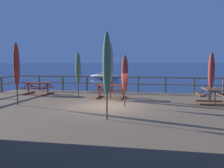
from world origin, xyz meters
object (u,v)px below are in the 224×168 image
Objects in this scene: picnic_table_front_right at (212,93)px; patio_umbrella_tall_back_right at (125,74)px; patio_umbrella_short_back at (111,63)px; patio_umbrella_short_front at (107,64)px; patio_umbrella_short_mid at (211,71)px; sailboat_distant at (105,76)px; patio_umbrella_tall_back_left at (16,65)px; picnic_table_back_right at (111,89)px; picnic_table_back_left at (38,86)px; patio_umbrella_tall_front at (78,69)px.

patio_umbrella_tall_back_right is at bearing -157.49° from picnic_table_front_right.
patio_umbrella_short_front is at bearing -80.03° from patio_umbrella_short_back.
sailboat_distant is (-11.85, 28.29, -2.07)m from patio_umbrella_short_mid.
sailboat_distant is (-11.91, 28.29, -0.93)m from picnic_table_front_right.
patio_umbrella_short_front is at bearing -95.00° from patio_umbrella_tall_back_right.
patio_umbrella_tall_back_left is 1.25× the size of patio_umbrella_tall_back_right.
patio_umbrella_tall_back_right is at bearing 85.00° from patio_umbrella_short_front.
patio_umbrella_short_front reaches higher than picnic_table_back_right.
sailboat_distant reaches higher than patio_umbrella_short_front.
picnic_table_back_right is (5.06, -0.76, 0.00)m from picnic_table_back_left.
patio_umbrella_tall_front reaches higher than picnic_table_back_left.
patio_umbrella_short_front reaches higher than patio_umbrella_short_back.
patio_umbrella_short_front reaches higher than patio_umbrella_tall_front.
picnic_table_front_right is at bearing 14.27° from patio_umbrella_tall_back_left.
patio_umbrella_short_front is 1.32× the size of patio_umbrella_tall_back_right.
picnic_table_front_right is 7.67m from patio_umbrella_tall_front.
picnic_table_front_right is at bearing 22.51° from patio_umbrella_tall_back_right.
patio_umbrella_tall_front is 3.92m from patio_umbrella_tall_back_left.
patio_umbrella_short_mid is (5.43, -0.88, 1.13)m from picnic_table_back_right.
patio_umbrella_short_front is (0.94, -5.58, 1.53)m from picnic_table_back_right.
picnic_table_back_right is 0.56× the size of patio_umbrella_short_back.
patio_umbrella_short_front is 33.88m from sailboat_distant.
picnic_table_back_left is at bearing 103.27° from patio_umbrella_tall_back_left.
patio_umbrella_short_mid reaches higher than picnic_table_front_right.
picnic_table_front_right is 6.71m from patio_umbrella_short_front.
patio_umbrella_tall_back_right is at bearing -157.15° from patio_umbrella_short_mid.
patio_umbrella_short_back is at bearing -76.90° from sailboat_distant.
patio_umbrella_tall_front is 1.03× the size of patio_umbrella_short_mid.
patio_umbrella_short_mid is at bearing 46.28° from patio_umbrella_short_front.
picnic_table_front_right is 0.68× the size of patio_umbrella_tall_back_right.
picnic_table_back_right is at bearing 170.84° from picnic_table_front_right.
patio_umbrella_tall_back_left reaches higher than picnic_table_back_right.
picnic_table_back_left is 0.59× the size of patio_umbrella_tall_back_left.
patio_umbrella_short_back reaches higher than picnic_table_back_right.
picnic_table_front_right is (10.55, -1.64, -0.01)m from picnic_table_back_left.
patio_umbrella_tall_front is (-7.53, 0.89, 1.18)m from picnic_table_front_right.
picnic_table_back_right is 0.59× the size of patio_umbrella_tall_back_left.
picnic_table_front_right is 0.22× the size of sailboat_distant.
picnic_table_back_left is 5.30m from patio_umbrella_short_back.
patio_umbrella_short_mid is 5.55m from patio_umbrella_short_back.
patio_umbrella_tall_front is at bearing 118.06° from patio_umbrella_short_front.
picnic_table_back_left is 26.70m from sailboat_distant.
picnic_table_front_right is at bearing -4.33° from patio_umbrella_short_mid.
patio_umbrella_tall_back_left is 5.52m from patio_umbrella_short_front.
patio_umbrella_tall_front is 0.88× the size of patio_umbrella_tall_back_left.
patio_umbrella_short_front is at bearing -133.72° from patio_umbrella_short_mid.
patio_umbrella_tall_back_left is (-9.53, -2.44, 0.29)m from patio_umbrella_short_mid.
patio_umbrella_short_mid is (-0.06, 0.00, 1.14)m from picnic_table_front_right.
picnic_table_back_right is 0.69× the size of patio_umbrella_short_mid.
picnic_table_back_left is at bearing 166.00° from patio_umbrella_tall_front.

